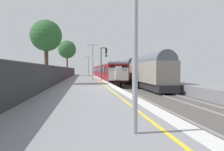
{
  "coord_description": "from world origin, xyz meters",
  "views": [
    {
      "loc": [
        -2.44,
        -17.74,
        1.63
      ],
      "look_at": [
        1.47,
        10.22,
        0.78
      ],
      "focal_mm": 32.35,
      "sensor_mm": 36.0,
      "label": 1
    }
  ],
  "objects_px": {
    "commuter_train_at_platform": "(103,71)",
    "background_tree_centre": "(67,50)",
    "freight_train_adjacent_track": "(121,70)",
    "signal_gantry": "(103,60)",
    "platform_lamp_near": "(135,16)",
    "speed_limit_sign": "(102,70)",
    "background_tree_left": "(47,37)",
    "platform_lamp_far": "(89,64)",
    "platform_lamp_mid": "(93,59)"
  },
  "relations": [
    {
      "from": "commuter_train_at_platform",
      "to": "background_tree_centre",
      "type": "bearing_deg",
      "value": 146.42
    },
    {
      "from": "freight_train_adjacent_track",
      "to": "signal_gantry",
      "type": "bearing_deg",
      "value": -112.67
    },
    {
      "from": "platform_lamp_near",
      "to": "signal_gantry",
      "type": "bearing_deg",
      "value": 86.35
    },
    {
      "from": "speed_limit_sign",
      "to": "platform_lamp_near",
      "type": "xyz_separation_m",
      "value": [
        -1.41,
        -25.33,
        1.36
      ]
    },
    {
      "from": "commuter_train_at_platform",
      "to": "background_tree_left",
      "type": "xyz_separation_m",
      "value": [
        -8.57,
        -24.4,
        3.94
      ]
    },
    {
      "from": "commuter_train_at_platform",
      "to": "platform_lamp_near",
      "type": "distance_m",
      "value": 42.59
    },
    {
      "from": "freight_train_adjacent_track",
      "to": "platform_lamp_far",
      "type": "xyz_separation_m",
      "value": [
        -7.26,
        8.12,
        1.52
      ]
    },
    {
      "from": "commuter_train_at_platform",
      "to": "platform_lamp_near",
      "type": "height_order",
      "value": "platform_lamp_near"
    },
    {
      "from": "freight_train_adjacent_track",
      "to": "speed_limit_sign",
      "type": "distance_m",
      "value": 16.75
    },
    {
      "from": "platform_lamp_near",
      "to": "background_tree_left",
      "type": "relative_size",
      "value": 0.7
    },
    {
      "from": "speed_limit_sign",
      "to": "background_tree_left",
      "type": "relative_size",
      "value": 0.36
    },
    {
      "from": "platform_lamp_mid",
      "to": "background_tree_centre",
      "type": "distance_m",
      "value": 24.52
    },
    {
      "from": "freight_train_adjacent_track",
      "to": "background_tree_left",
      "type": "relative_size",
      "value": 7.6
    },
    {
      "from": "freight_train_adjacent_track",
      "to": "speed_limit_sign",
      "type": "bearing_deg",
      "value": -110.44
    },
    {
      "from": "speed_limit_sign",
      "to": "platform_lamp_far",
      "type": "relative_size",
      "value": 0.49
    },
    {
      "from": "signal_gantry",
      "to": "background_tree_left",
      "type": "xyz_separation_m",
      "value": [
        -7.09,
        -9.86,
        1.96
      ]
    },
    {
      "from": "platform_lamp_near",
      "to": "platform_lamp_far",
      "type": "distance_m",
      "value": 49.15
    },
    {
      "from": "platform_lamp_near",
      "to": "platform_lamp_far",
      "type": "height_order",
      "value": "platform_lamp_far"
    },
    {
      "from": "signal_gantry",
      "to": "background_tree_centre",
      "type": "relative_size",
      "value": 0.57
    },
    {
      "from": "platform_lamp_near",
      "to": "platform_lamp_mid",
      "type": "bearing_deg",
      "value": 90.0
    },
    {
      "from": "speed_limit_sign",
      "to": "background_tree_centre",
      "type": "xyz_separation_m",
      "value": [
        -6.87,
        22.89,
        5.06
      ]
    },
    {
      "from": "speed_limit_sign",
      "to": "background_tree_centre",
      "type": "relative_size",
      "value": 0.28
    },
    {
      "from": "commuter_train_at_platform",
      "to": "background_tree_centre",
      "type": "relative_size",
      "value": 4.7
    },
    {
      "from": "background_tree_left",
      "to": "platform_lamp_mid",
      "type": "bearing_deg",
      "value": 50.91
    },
    {
      "from": "platform_lamp_mid",
      "to": "commuter_train_at_platform",
      "type": "bearing_deg",
      "value": 79.66
    },
    {
      "from": "platform_lamp_far",
      "to": "background_tree_left",
      "type": "distance_m",
      "value": 31.64
    },
    {
      "from": "freight_train_adjacent_track",
      "to": "background_tree_centre",
      "type": "height_order",
      "value": "background_tree_centre"
    },
    {
      "from": "freight_train_adjacent_track",
      "to": "background_tree_centre",
      "type": "distance_m",
      "value": 15.48
    },
    {
      "from": "platform_lamp_far",
      "to": "platform_lamp_mid",
      "type": "bearing_deg",
      "value": -90.0
    },
    {
      "from": "signal_gantry",
      "to": "background_tree_centre",
      "type": "height_order",
      "value": "background_tree_centre"
    },
    {
      "from": "freight_train_adjacent_track",
      "to": "platform_lamp_mid",
      "type": "relative_size",
      "value": 10.19
    },
    {
      "from": "signal_gantry",
      "to": "platform_lamp_far",
      "type": "bearing_deg",
      "value": 94.78
    },
    {
      "from": "platform_lamp_near",
      "to": "platform_lamp_far",
      "type": "relative_size",
      "value": 0.96
    },
    {
      "from": "freight_train_adjacent_track",
      "to": "signal_gantry",
      "type": "distance_m",
      "value": 14.33
    },
    {
      "from": "background_tree_left",
      "to": "background_tree_centre",
      "type": "relative_size",
      "value": 0.78
    },
    {
      "from": "signal_gantry",
      "to": "freight_train_adjacent_track",
      "type": "bearing_deg",
      "value": 67.33
    },
    {
      "from": "commuter_train_at_platform",
      "to": "platform_lamp_near",
      "type": "relative_size",
      "value": 8.65
    },
    {
      "from": "freight_train_adjacent_track",
      "to": "platform_lamp_mid",
      "type": "xyz_separation_m",
      "value": [
        -7.26,
        -16.45,
        1.6
      ]
    },
    {
      "from": "signal_gantry",
      "to": "commuter_train_at_platform",
      "type": "bearing_deg",
      "value": 84.19
    },
    {
      "from": "commuter_train_at_platform",
      "to": "platform_lamp_far",
      "type": "height_order",
      "value": "platform_lamp_far"
    },
    {
      "from": "speed_limit_sign",
      "to": "background_tree_centre",
      "type": "bearing_deg",
      "value": 106.7
    },
    {
      "from": "commuter_train_at_platform",
      "to": "speed_limit_sign",
      "type": "xyz_separation_m",
      "value": [
        -1.85,
        -17.1,
        0.34
      ]
    },
    {
      "from": "speed_limit_sign",
      "to": "platform_lamp_near",
      "type": "distance_m",
      "value": 25.41
    },
    {
      "from": "signal_gantry",
      "to": "speed_limit_sign",
      "type": "relative_size",
      "value": 2.07
    },
    {
      "from": "speed_limit_sign",
      "to": "commuter_train_at_platform",
      "type": "bearing_deg",
      "value": 83.84
    },
    {
      "from": "speed_limit_sign",
      "to": "platform_lamp_far",
      "type": "distance_m",
      "value": 23.91
    },
    {
      "from": "background_tree_left",
      "to": "background_tree_centre",
      "type": "height_order",
      "value": "background_tree_centre"
    },
    {
      "from": "platform_lamp_mid",
      "to": "platform_lamp_far",
      "type": "height_order",
      "value": "platform_lamp_mid"
    },
    {
      "from": "background_tree_left",
      "to": "background_tree_centre",
      "type": "bearing_deg",
      "value": 90.26
    },
    {
      "from": "freight_train_adjacent_track",
      "to": "platform_lamp_mid",
      "type": "distance_m",
      "value": 18.05
    }
  ]
}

